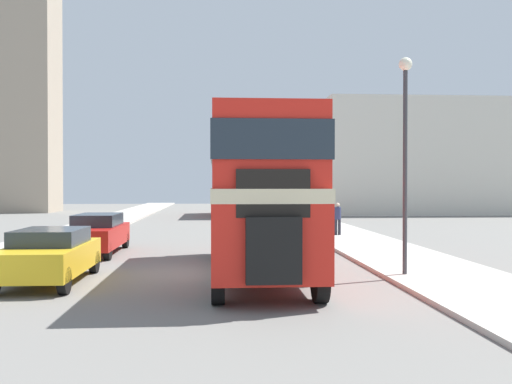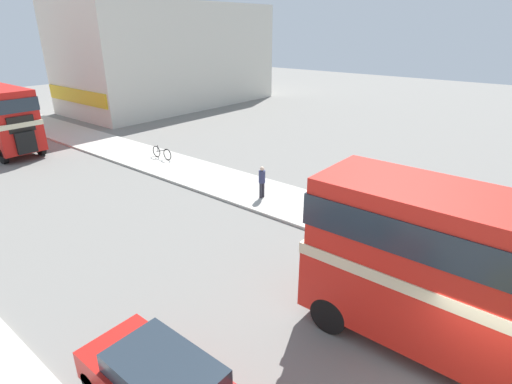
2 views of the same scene
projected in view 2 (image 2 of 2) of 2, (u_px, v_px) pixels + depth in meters
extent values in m
cylinder|color=black|center=(329.00, 315.00, 10.71)|extent=(0.28, 1.04, 1.04)
cylinder|color=black|center=(365.00, 278.00, 12.28)|extent=(0.28, 1.04, 1.04)
cube|color=black|center=(26.00, 143.00, 23.91)|extent=(1.13, 0.20, 1.30)
cube|color=black|center=(21.00, 124.00, 23.57)|extent=(1.50, 0.12, 0.95)
cylinder|color=black|center=(3.00, 155.00, 23.93)|extent=(0.28, 1.04, 1.04)
cylinder|color=black|center=(40.00, 147.00, 25.52)|extent=(0.28, 1.04, 1.04)
cube|color=#232D38|center=(164.00, 371.00, 8.07)|extent=(1.48, 2.42, 0.44)
cylinder|color=black|center=(92.00, 384.00, 8.88)|extent=(0.20, 0.64, 0.64)
cylinder|color=black|center=(147.00, 346.00, 9.94)|extent=(0.20, 0.64, 0.64)
cylinder|color=#282833|center=(261.00, 190.00, 18.86)|extent=(0.14, 0.14, 0.75)
cylinder|color=#282833|center=(263.00, 189.00, 18.98)|extent=(0.14, 0.14, 0.75)
cylinder|color=navy|center=(262.00, 177.00, 18.66)|extent=(0.31, 0.31, 0.59)
sphere|color=beige|center=(262.00, 169.00, 18.51)|extent=(0.20, 0.20, 0.20)
torus|color=black|center=(167.00, 155.00, 24.20)|extent=(0.05, 0.71, 0.71)
torus|color=black|center=(157.00, 151.00, 24.82)|extent=(0.05, 0.71, 0.71)
cylinder|color=black|center=(162.00, 151.00, 24.45)|extent=(0.04, 1.06, 0.34)
cylinder|color=black|center=(158.00, 148.00, 24.65)|extent=(0.04, 0.04, 0.43)
cube|color=beige|center=(171.00, 56.00, 40.60)|extent=(21.10, 9.80, 9.83)
cube|color=gold|center=(76.00, 96.00, 34.08)|extent=(0.12, 9.31, 1.18)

